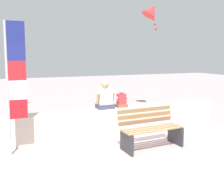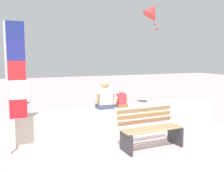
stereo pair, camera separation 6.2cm
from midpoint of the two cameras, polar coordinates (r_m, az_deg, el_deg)
The scene contains 7 objects.
ground_plane at distance 6.27m, azimuth 2.89°, elevation -12.68°, with size 40.00×40.00×0.00m, color gray.
seawall_ledge at distance 6.93m, azimuth -0.18°, elevation -7.80°, with size 6.59×0.48×0.69m, color beige.
park_bench at distance 5.97m, azimuth 8.80°, elevation -9.66°, with size 1.46×0.67×0.88m.
person_adult at distance 6.79m, azimuth -1.31°, elevation -2.59°, with size 0.49×0.36×0.76m.
person_child at distance 6.99m, azimuth 2.39°, elevation -3.12°, with size 0.34×0.25×0.51m.
flag_banner at distance 5.64m, azimuth -20.93°, elevation 1.74°, with size 0.40×0.05×2.79m.
kite_red at distance 9.98m, azimuth 9.15°, elevation 16.35°, with size 0.74×0.74×1.09m.
Camera 2 is at (-2.50, -5.36, 2.08)m, focal length 40.86 mm.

